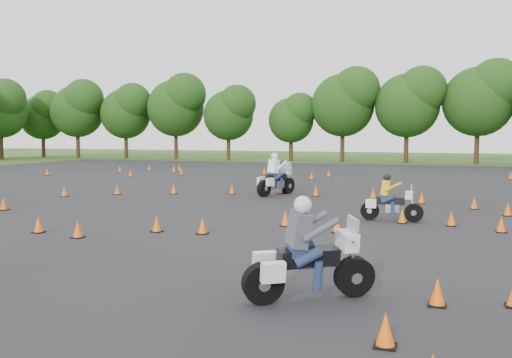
{
  "coord_description": "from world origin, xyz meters",
  "views": [
    {
      "loc": [
        6.74,
        -15.75,
        2.91
      ],
      "look_at": [
        0.0,
        4.0,
        1.2
      ],
      "focal_mm": 40.0,
      "sensor_mm": 36.0,
      "label": 1
    }
  ],
  "objects": [
    {
      "name": "treeline",
      "position": [
        1.47,
        35.64,
        4.62
      ],
      "size": [
        86.56,
        32.03,
        11.11
      ],
      "color": "#1C3E11",
      "rests_on": "ground"
    },
    {
      "name": "rider_yellow",
      "position": [
        4.97,
        3.21,
        0.79
      ],
      "size": [
        2.04,
        0.67,
        1.56
      ],
      "primitive_type": null,
      "rotation": [
        0.0,
        0.0,
        -0.03
      ],
      "color": "yellow",
      "rests_on": "ground"
    },
    {
      "name": "rider_white",
      "position": [
        -0.87,
        9.46,
        0.99
      ],
      "size": [
        1.67,
        2.65,
        1.96
      ],
      "primitive_type": null,
      "rotation": [
        0.0,
        0.0,
        1.19
      ],
      "color": "white",
      "rests_on": "ground"
    },
    {
      "name": "ground",
      "position": [
        0.0,
        0.0,
        0.0
      ],
      "size": [
        140.0,
        140.0,
        0.0
      ],
      "primitive_type": "plane",
      "color": "#2D5119",
      "rests_on": "ground"
    },
    {
      "name": "rider_grey",
      "position": [
        4.48,
        -6.29,
        0.93
      ],
      "size": [
        2.39,
        1.98,
        1.85
      ],
      "primitive_type": null,
      "rotation": [
        0.0,
        0.0,
        0.61
      ],
      "color": "#484A50",
      "rests_on": "ground"
    },
    {
      "name": "traffic_cones",
      "position": [
        -0.07,
        5.59,
        0.23
      ],
      "size": [
        35.78,
        33.27,
        0.45
      ],
      "color": "#F75F0A",
      "rests_on": "asphalt_pad"
    },
    {
      "name": "asphalt_pad",
      "position": [
        0.0,
        6.0,
        0.01
      ],
      "size": [
        62.0,
        62.0,
        0.0
      ],
      "primitive_type": "plane",
      "color": "black",
      "rests_on": "ground"
    }
  ]
}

